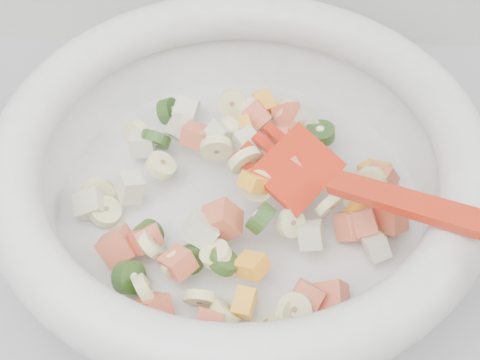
{
  "coord_description": "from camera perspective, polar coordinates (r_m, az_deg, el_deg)",
  "views": [
    {
      "loc": [
        -0.14,
        1.13,
        1.36
      ],
      "look_at": [
        -0.15,
        1.49,
        0.95
      ],
      "focal_mm": 50.0,
      "sensor_mm": 36.0,
      "label": 1
    }
  ],
  "objects": [
    {
      "name": "mixing_bowl",
      "position": [
        0.54,
        0.04,
        0.77
      ],
      "size": [
        0.43,
        0.39,
        0.15
      ],
      "color": "silver",
      "rests_on": "counter"
    }
  ]
}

